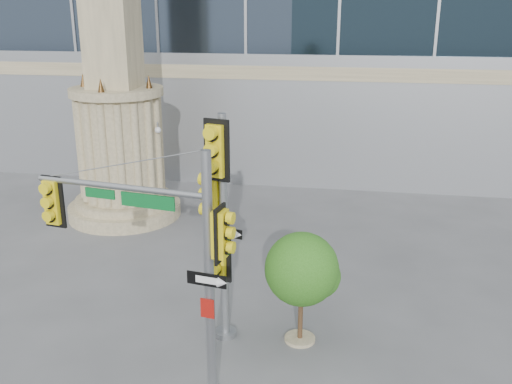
# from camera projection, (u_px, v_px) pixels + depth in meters

# --- Properties ---
(ground) EXTENTS (120.00, 120.00, 0.00)m
(ground) POSITION_uv_depth(u_px,v_px,m) (220.00, 361.00, 13.48)
(ground) COLOR #545456
(ground) RESTS_ON ground
(monument) EXTENTS (4.40, 4.40, 16.60)m
(monument) POSITION_uv_depth(u_px,v_px,m) (115.00, 76.00, 21.17)
(monument) COLOR gray
(monument) RESTS_ON ground
(main_signal_pole) EXTENTS (4.20, 1.05, 5.46)m
(main_signal_pole) POSITION_uv_depth(u_px,v_px,m) (164.00, 247.00, 11.46)
(main_signal_pole) COLOR slate
(main_signal_pole) RESTS_ON ground
(secondary_signal_pole) EXTENTS (0.99, 0.90, 5.70)m
(secondary_signal_pole) POSITION_uv_depth(u_px,v_px,m) (219.00, 213.00, 13.41)
(secondary_signal_pole) COLOR slate
(secondary_signal_pole) RESTS_ON ground
(street_tree) EXTENTS (1.84, 1.80, 2.87)m
(street_tree) POSITION_uv_depth(u_px,v_px,m) (303.00, 272.00, 13.73)
(street_tree) COLOR gray
(street_tree) RESTS_ON ground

